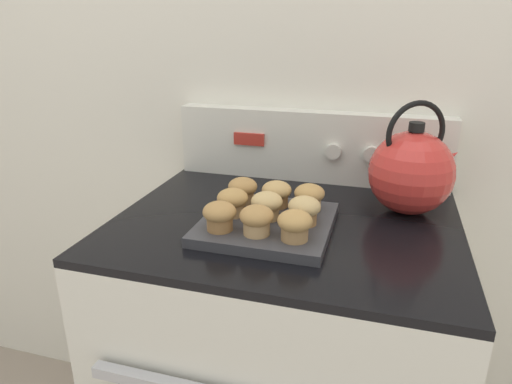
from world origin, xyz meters
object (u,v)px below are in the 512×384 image
object	(u,v)px
muffin_r1_c0	(233,201)
muffin_r2_c0	(243,189)
muffin_r1_c1	(267,205)
muffin_r0_c0	(220,215)
muffin_r1_c2	(304,210)
muffin_r2_c1	(277,193)
tea_kettle	(412,171)
muffin_pan	(267,224)
muffin_r0_c1	(257,219)
stove_range	(282,377)
muffin_r0_c2	(295,224)
muffin_r2_c2	(309,196)

from	to	relation	value
muffin_r1_c0	muffin_r2_c0	bearing A→B (deg)	91.31
muffin_r1_c1	muffin_r2_c0	size ratio (longest dim) A/B	1.00
muffin_r0_c0	muffin_r1_c2	world-z (taller)	same
muffin_r2_c0	muffin_r2_c1	distance (m)	0.08
tea_kettle	muffin_pan	bearing A→B (deg)	-147.85
muffin_r0_c1	muffin_r1_c2	distance (m)	0.11
muffin_pan	muffin_r1_c1	world-z (taller)	muffin_r1_c1
muffin_r1_c1	muffin_pan	bearing A→B (deg)	-57.01
stove_range	muffin_r1_c2	bearing A→B (deg)	-51.78
stove_range	muffin_r2_c0	world-z (taller)	muffin_r2_c0
muffin_r2_c0	muffin_r2_c1	bearing A→B (deg)	-0.85
muffin_r0_c2	muffin_r1_c1	size ratio (longest dim) A/B	1.00
muffin_r2_c1	muffin_r0_c2	bearing A→B (deg)	-64.35
muffin_r0_c0	muffin_r2_c2	distance (m)	0.22
muffin_r0_c2	muffin_r2_c1	world-z (taller)	same
muffin_r0_c1	muffin_r0_c0	bearing A→B (deg)	-179.00
muffin_r0_c1	muffin_r1_c0	distance (m)	0.11
stove_range	muffin_r0_c1	distance (m)	0.53
muffin_r0_c1	muffin_r2_c2	xyz separation A→B (m)	(0.08, 0.15, 0.00)
muffin_r0_c2	muffin_r2_c2	bearing A→B (deg)	89.93
stove_range	muffin_r2_c0	distance (m)	0.52
stove_range	tea_kettle	size ratio (longest dim) A/B	3.47
muffin_r0_c0	muffin_r2_c2	world-z (taller)	same
muffin_r2_c2	tea_kettle	xyz separation A→B (m)	(0.21, 0.10, 0.05)
muffin_r1_c0	tea_kettle	world-z (taller)	tea_kettle
muffin_r1_c1	muffin_r0_c0	bearing A→B (deg)	-133.74
stove_range	muffin_r0_c2	bearing A→B (deg)	-71.55
muffin_r0_c0	muffin_r0_c1	distance (m)	0.08
stove_range	muffin_r0_c0	world-z (taller)	muffin_r0_c0
muffin_r1_c1	muffin_r2_c1	xyz separation A→B (m)	(0.00, 0.07, 0.00)
muffin_r1_c2	stove_range	bearing A→B (deg)	128.22
stove_range	muffin_r2_c2	distance (m)	0.51
muffin_r0_c0	muffin_r2_c0	world-z (taller)	same
muffin_r0_c2	muffin_r2_c1	bearing A→B (deg)	115.65
muffin_pan	muffin_r2_c1	bearing A→B (deg)	89.21
muffin_r0_c2	stove_range	bearing A→B (deg)	108.45
muffin_r1_c2	muffin_r0_c0	bearing A→B (deg)	-154.24
muffin_r0_c0	muffin_r2_c1	distance (m)	0.17
muffin_r0_c0	muffin_pan	bearing A→B (deg)	44.49
muffin_r0_c0	muffin_r2_c2	xyz separation A→B (m)	(0.15, 0.15, 0.00)
muffin_pan	muffin_r2_c2	bearing A→B (deg)	45.63
muffin_pan	muffin_r1_c1	size ratio (longest dim) A/B	4.02
muffin_r0_c1	muffin_r1_c1	size ratio (longest dim) A/B	1.00
muffin_r0_c0	muffin_r0_c2	size ratio (longest dim) A/B	1.00
muffin_pan	muffin_r1_c0	distance (m)	0.09
muffin_r0_c0	muffin_r1_c2	xyz separation A→B (m)	(0.16, 0.08, 0.00)
muffin_r1_c0	muffin_r1_c2	bearing A→B (deg)	-1.05
muffin_r0_c2	muffin_r1_c0	bearing A→B (deg)	152.38
muffin_r2_c2	tea_kettle	size ratio (longest dim) A/B	0.26
muffin_r2_c0	muffin_r2_c2	distance (m)	0.16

